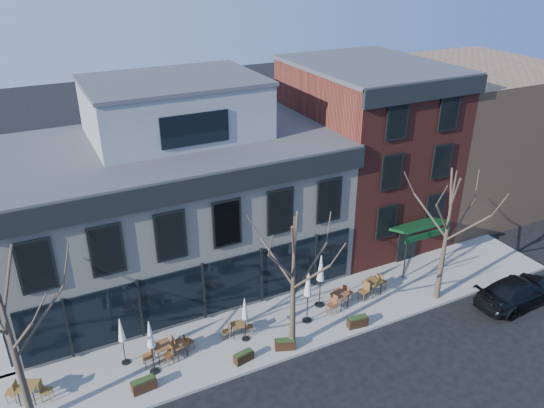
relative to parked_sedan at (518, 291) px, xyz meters
name	(u,v)px	position (x,y,z in m)	size (l,w,h in m)	color
ground	(205,320)	(-15.64, 6.10, -0.76)	(120.00, 120.00, 0.00)	black
sidewalk_front	(280,325)	(-12.39, 3.95, -0.68)	(33.50, 4.70, 0.15)	gray
corner_building	(171,200)	(-15.56, 11.17, 3.97)	(18.39, 10.39, 11.10)	beige
red_brick_building	(364,150)	(-2.64, 11.08, 4.88)	(8.20, 11.78, 11.18)	maroon
bg_building	(466,133)	(7.36, 12.10, 4.24)	(12.00, 12.00, 10.00)	#8C664C
tree_corner	(12,342)	(-24.12, 2.90, 3.49)	(3.93, 3.98, 7.92)	#382B21
tree_mid	(293,283)	(-12.63, 2.20, 3.04)	(3.50, 3.55, 7.04)	#382B21
tree_right	(446,235)	(-3.62, 2.20, 3.26)	(3.72, 3.77, 7.48)	#382B21
parked_sedan	(518,291)	(0.00, 0.00, 0.00)	(2.12, 5.21, 1.51)	black
cafe_set_0	(29,391)	(-24.14, 4.18, -0.09)	(1.94, 1.19, 1.01)	brown
cafe_set_1	(163,350)	(-18.40, 4.07, -0.07)	(2.02, 0.86, 1.05)	brown
cafe_set_2	(179,348)	(-17.68, 3.97, -0.15)	(1.72, 1.02, 0.89)	brown
cafe_set_3	(238,328)	(-14.65, 4.09, -0.17)	(1.63, 0.73, 0.84)	brown
cafe_set_4	(340,298)	(-8.88, 3.83, -0.06)	(2.03, 1.22, 1.05)	brown
cafe_set_5	(373,286)	(-6.64, 3.98, -0.07)	(2.05, 0.96, 1.05)	brown
umbrella_0	(121,332)	(-20.03, 4.63, 1.17)	(0.40, 0.40, 2.51)	black
umbrella_1	(150,337)	(-18.99, 3.47, 1.39)	(0.45, 0.45, 2.83)	black
umbrella_2	(245,311)	(-14.42, 3.66, 1.12)	(0.39, 0.39, 2.44)	black
umbrella_3	(308,285)	(-11.03, 3.56, 1.58)	(0.49, 0.49, 3.09)	black
umbrella_4	(321,271)	(-9.78, 4.42, 1.59)	(0.50, 0.50, 3.10)	black
planter_0	(144,385)	(-19.68, 2.60, -0.31)	(1.09, 0.51, 0.59)	#321C10
planter_1	(244,357)	(-15.11, 2.31, -0.35)	(0.99, 0.54, 0.52)	black
planter_2	(285,344)	(-13.00, 2.21, -0.33)	(1.05, 0.71, 0.55)	black
planter_3	(358,321)	(-8.95, 2.07, -0.31)	(1.09, 0.55, 0.59)	black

